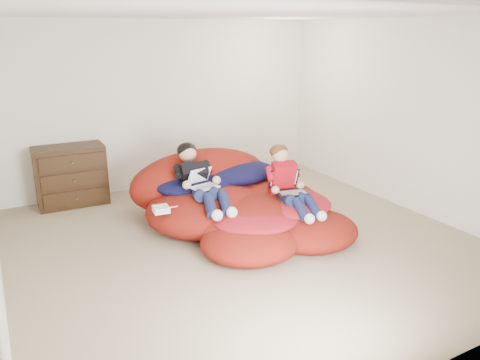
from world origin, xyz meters
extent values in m
cube|color=tan|center=(0.00, 0.00, -0.12)|extent=(5.10, 5.10, 0.25)
cube|color=silver|center=(0.00, 2.51, 1.25)|extent=(5.10, 0.02, 2.50)
cube|color=silver|center=(0.00, -2.51, 1.25)|extent=(5.10, 0.02, 2.50)
cube|color=silver|center=(2.51, 0.00, 1.25)|extent=(0.02, 5.10, 2.50)
cube|color=silver|center=(0.00, 0.00, 2.51)|extent=(5.10, 5.10, 0.02)
cube|color=#331F0E|center=(-1.50, 2.26, 0.42)|extent=(0.94, 0.49, 0.84)
cube|color=#331F0E|center=(-1.50, 2.02, 0.17)|extent=(0.84, 0.04, 0.20)
cylinder|color=#4C3F26|center=(-1.50, 2.00, 0.17)|extent=(0.03, 0.06, 0.03)
cube|color=#331F0E|center=(-1.50, 2.02, 0.42)|extent=(0.84, 0.04, 0.20)
cylinder|color=#4C3F26|center=(-1.50, 2.00, 0.42)|extent=(0.03, 0.06, 0.03)
cube|color=#331F0E|center=(-1.50, 2.02, 0.67)|extent=(0.84, 0.04, 0.20)
cylinder|color=#4C3F26|center=(-1.50, 2.00, 0.67)|extent=(0.03, 0.06, 0.03)
ellipsoid|color=maroon|center=(-0.15, 0.64, 0.22)|extent=(1.58, 1.42, 0.57)
ellipsoid|color=maroon|center=(0.67, 0.52, 0.20)|extent=(1.38, 1.35, 0.50)
ellipsoid|color=maroon|center=(0.28, 0.16, 0.18)|extent=(1.65, 1.32, 0.53)
ellipsoid|color=maroon|center=(-0.07, -0.27, 0.14)|extent=(1.12, 1.03, 0.37)
ellipsoid|color=maroon|center=(0.69, -0.32, 0.13)|extent=(1.15, 1.04, 0.38)
ellipsoid|color=maroon|center=(0.01, 1.20, 0.40)|extent=(1.98, 0.88, 0.88)
ellipsoid|color=#101039|center=(-0.20, 0.95, 0.48)|extent=(1.04, 0.85, 0.26)
ellipsoid|color=#101039|center=(0.42, 0.98, 0.52)|extent=(1.12, 0.78, 0.27)
ellipsoid|color=red|center=(0.66, 0.09, 0.34)|extent=(1.04, 1.04, 0.19)
ellipsoid|color=red|center=(0.11, -0.07, 0.30)|extent=(1.02, 0.92, 0.18)
ellipsoid|color=#EEE8CE|center=(-0.29, 1.22, 0.62)|extent=(0.44, 0.28, 0.28)
cube|color=black|center=(-0.27, 0.80, 0.63)|extent=(0.42, 0.52, 0.42)
sphere|color=tan|center=(-0.27, 0.97, 0.87)|extent=(0.22, 0.22, 0.22)
ellipsoid|color=black|center=(-0.27, 1.00, 0.91)|extent=(0.25, 0.23, 0.19)
cylinder|color=#141C3F|center=(-0.36, 0.46, 0.51)|extent=(0.23, 0.38, 0.20)
cylinder|color=#141C3F|center=(-0.36, 0.14, 0.48)|extent=(0.20, 0.36, 0.23)
sphere|color=white|center=(-0.36, -0.04, 0.42)|extent=(0.13, 0.13, 0.13)
cylinder|color=#141C3F|center=(-0.18, 0.46, 0.51)|extent=(0.23, 0.38, 0.20)
cylinder|color=#141C3F|center=(-0.18, 0.14, 0.48)|extent=(0.20, 0.36, 0.23)
sphere|color=white|center=(-0.18, -0.04, 0.42)|extent=(0.13, 0.13, 0.13)
cube|color=#B6101C|center=(0.63, 0.18, 0.62)|extent=(0.34, 0.32, 0.45)
sphere|color=tan|center=(0.63, 0.25, 0.91)|extent=(0.20, 0.20, 0.20)
ellipsoid|color=#522E16|center=(0.63, 0.28, 0.95)|extent=(0.23, 0.21, 0.17)
cylinder|color=#141C3F|center=(0.55, -0.03, 0.45)|extent=(0.20, 0.35, 0.18)
cylinder|color=#141C3F|center=(0.55, -0.33, 0.42)|extent=(0.17, 0.33, 0.21)
sphere|color=white|center=(0.55, -0.49, 0.36)|extent=(0.12, 0.12, 0.12)
cylinder|color=#141C3F|center=(0.71, -0.03, 0.45)|extent=(0.20, 0.35, 0.18)
cylinder|color=#141C3F|center=(0.71, -0.33, 0.42)|extent=(0.17, 0.33, 0.21)
sphere|color=white|center=(0.71, -0.49, 0.36)|extent=(0.12, 0.12, 0.12)
cube|color=white|center=(-0.27, 0.47, 0.58)|extent=(0.34, 0.27, 0.01)
cube|color=gray|center=(-0.27, 0.46, 0.59)|extent=(0.28, 0.17, 0.00)
cube|color=white|center=(-0.27, 0.62, 0.68)|extent=(0.32, 0.17, 0.19)
cube|color=#4578EB|center=(-0.27, 0.62, 0.68)|extent=(0.28, 0.14, 0.15)
cube|color=black|center=(0.63, -0.02, 0.51)|extent=(0.41, 0.33, 0.01)
cube|color=gray|center=(0.63, -0.03, 0.52)|extent=(0.33, 0.21, 0.00)
cube|color=black|center=(0.63, 0.15, 0.64)|extent=(0.38, 0.18, 0.24)
cube|color=teal|center=(0.63, 0.14, 0.64)|extent=(0.33, 0.15, 0.20)
cube|color=white|center=(-0.84, 0.42, 0.42)|extent=(0.19, 0.19, 0.06)
camera|label=1|loc=(-2.40, -4.30, 2.32)|focal=35.00mm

